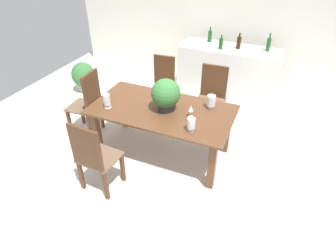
{
  "coord_description": "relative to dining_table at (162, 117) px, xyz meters",
  "views": [
    {
      "loc": [
        1.39,
        -3.24,
        2.82
      ],
      "look_at": [
        0.06,
        -0.13,
        0.55
      ],
      "focal_mm": 30.64,
      "sensor_mm": 36.0,
      "label": 1
    }
  ],
  "objects": [
    {
      "name": "ground_plane",
      "position": [
        0.0,
        0.2,
        -0.63
      ],
      "size": [
        7.04,
        7.04,
        0.0
      ],
      "primitive_type": "plane",
      "color": "silver"
    },
    {
      "name": "back_wall",
      "position": [
        0.0,
        2.8,
        0.67
      ],
      "size": [
        6.4,
        0.1,
        2.6
      ],
      "primitive_type": "cube",
      "color": "silver",
      "rests_on": "ground"
    },
    {
      "name": "dining_table",
      "position": [
        0.0,
        0.0,
        0.0
      ],
      "size": [
        1.95,
        1.03,
        0.76
      ],
      "color": "brown",
      "rests_on": "ground"
    },
    {
      "name": "chair_near_left",
      "position": [
        -0.45,
        -1.01,
        -0.06
      ],
      "size": [
        0.49,
        0.46,
        1.03
      ],
      "rotation": [
        0.0,
        0.0,
        3.07
      ],
      "color": "#4C2D19",
      "rests_on": "ground"
    },
    {
      "name": "chair_head_end",
      "position": [
        -1.26,
        0.01,
        -0.04
      ],
      "size": [
        0.47,
        0.44,
        1.08
      ],
      "rotation": [
        0.0,
        0.0,
        -1.52
      ],
      "color": "#4C2D19",
      "rests_on": "ground"
    },
    {
      "name": "chair_far_right",
      "position": [
        0.43,
        1.02,
        -0.06
      ],
      "size": [
        0.48,
        0.48,
        1.03
      ],
      "rotation": [
        0.0,
        0.0,
        0.05
      ],
      "color": "#4C2D19",
      "rests_on": "ground"
    },
    {
      "name": "chair_far_left",
      "position": [
        -0.45,
        1.01,
        -0.06
      ],
      "size": [
        0.43,
        0.48,
        1.06
      ],
      "rotation": [
        0.0,
        0.0,
        0.08
      ],
      "color": "#4C2D19",
      "rests_on": "ground"
    },
    {
      "name": "flower_centerpiece",
      "position": [
        0.06,
        0.01,
        0.37
      ],
      "size": [
        0.39,
        0.39,
        0.45
      ],
      "color": "#333338",
      "rests_on": "dining_table"
    },
    {
      "name": "crystal_vase_left",
      "position": [
        0.61,
        0.28,
        0.25
      ],
      "size": [
        0.12,
        0.12,
        0.2
      ],
      "color": "silver",
      "rests_on": "dining_table"
    },
    {
      "name": "crystal_vase_center_near",
      "position": [
        -0.7,
        -0.26,
        0.25
      ],
      "size": [
        0.1,
        0.1,
        0.2
      ],
      "color": "silver",
      "rests_on": "dining_table"
    },
    {
      "name": "crystal_vase_right",
      "position": [
        0.54,
        -0.33,
        0.24
      ],
      "size": [
        0.1,
        0.1,
        0.18
      ],
      "color": "silver",
      "rests_on": "dining_table"
    },
    {
      "name": "wine_glass",
      "position": [
        0.42,
        -0.03,
        0.25
      ],
      "size": [
        0.07,
        0.07,
        0.17
      ],
      "color": "silver",
      "rests_on": "dining_table"
    },
    {
      "name": "kitchen_counter",
      "position": [
        0.44,
        2.12,
        -0.14
      ],
      "size": [
        1.86,
        0.63,
        0.98
      ],
      "primitive_type": "cube",
      "color": "silver",
      "rests_on": "ground"
    },
    {
      "name": "wine_bottle_amber",
      "position": [
        -0.01,
        2.29,
        0.47
      ],
      "size": [
        0.07,
        0.07,
        0.29
      ],
      "color": "#194C1E",
      "rests_on": "kitchen_counter"
    },
    {
      "name": "wine_bottle_tall",
      "position": [
        0.57,
        2.14,
        0.47
      ],
      "size": [
        0.08,
        0.08,
        0.28
      ],
      "color": "black",
      "rests_on": "kitchen_counter"
    },
    {
      "name": "wine_bottle_green",
      "position": [
        0.28,
        1.99,
        0.46
      ],
      "size": [
        0.07,
        0.07,
        0.26
      ],
      "color": "#194C1E",
      "rests_on": "kitchen_counter"
    },
    {
      "name": "wine_bottle_dark",
      "position": [
        1.08,
        2.22,
        0.48
      ],
      "size": [
        0.07,
        0.07,
        0.32
      ],
      "color": "#194C1E",
      "rests_on": "kitchen_counter"
    },
    {
      "name": "potted_plant_floor",
      "position": [
        -2.27,
        1.16,
        -0.3
      ],
      "size": [
        0.46,
        0.46,
        0.61
      ],
      "color": "#9E9384",
      "rests_on": "ground"
    }
  ]
}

